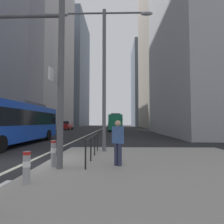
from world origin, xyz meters
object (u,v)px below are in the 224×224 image
at_px(street_lamp_post, 104,59).
at_px(car_receding_near, 114,125).
at_px(city_bus_red_receding, 116,122).
at_px(pedestrian_waiting, 118,140).
at_px(bollard_left, 27,166).
at_px(city_bus_blue_oncoming, 16,121).
at_px(bollard_right, 53,152).
at_px(car_oncoming_mid, 67,125).
at_px(car_receding_far, 111,124).
at_px(traffic_signal_gantry, 10,56).

bearing_deg(street_lamp_post, car_receding_near, 90.21).
bearing_deg(city_bus_red_receding, pedestrian_waiting, -89.66).
bearing_deg(bollard_left, city_bus_red_receding, 86.33).
height_order(street_lamp_post, pedestrian_waiting, street_lamp_post).
relative_size(bollard_left, pedestrian_waiting, 0.50).
distance_m(city_bus_blue_oncoming, city_bus_red_receding, 25.70).
bearing_deg(street_lamp_post, bollard_right, -113.30).
bearing_deg(pedestrian_waiting, bollard_right, -174.74).
xyz_separation_m(car_oncoming_mid, car_receding_far, (9.32, 20.14, 0.00)).
distance_m(car_oncoming_mid, car_receding_near, 16.41).
bearing_deg(traffic_signal_gantry, car_oncoming_mid, 101.69).
relative_size(car_receding_far, bollard_left, 5.58).
bearing_deg(bollard_left, bollard_right, 88.24).
bearing_deg(city_bus_red_receding, bollard_left, -93.67).
distance_m(car_receding_near, traffic_signal_gantry, 48.47).
xyz_separation_m(city_bus_red_receding, bollard_right, (-2.12, -32.11, -1.17)).
height_order(car_oncoming_mid, bollard_left, car_oncoming_mid).
xyz_separation_m(car_receding_far, street_lamp_post, (1.10, -51.69, 4.29)).
height_order(city_bus_red_receding, pedestrian_waiting, city_bus_red_receding).
relative_size(car_receding_far, street_lamp_post, 0.58).
bearing_deg(bollard_left, street_lamp_post, 73.63).
relative_size(car_receding_near, street_lamp_post, 0.53).
xyz_separation_m(city_bus_blue_oncoming, city_bus_red_receding, (7.61, 24.55, -0.00)).
xyz_separation_m(street_lamp_post, pedestrian_waiting, (0.74, -3.45, -4.22)).
distance_m(traffic_signal_gantry, pedestrian_waiting, 4.89).
bearing_deg(bollard_right, bollard_left, -91.76).
bearing_deg(car_receding_near, bollard_right, -91.69).
distance_m(city_bus_red_receding, pedestrian_waiting, 31.91).
bearing_deg(bollard_left, car_receding_far, 89.47).
bearing_deg(pedestrian_waiting, city_bus_red_receding, 90.34).
bearing_deg(city_bus_red_receding, traffic_signal_gantry, -96.40).
xyz_separation_m(bollard_left, bollard_right, (0.06, 1.91, 0.05)).
distance_m(city_bus_blue_oncoming, traffic_signal_gantry, 9.06).
bearing_deg(city_bus_red_receding, car_oncoming_mid, 164.24).
bearing_deg(city_bus_red_receding, car_receding_near, 92.55).
bearing_deg(car_receding_near, car_receding_far, 97.34).
bearing_deg(car_receding_far, pedestrian_waiting, -88.09).
bearing_deg(street_lamp_post, city_bus_red_receding, 88.89).
distance_m(city_bus_blue_oncoming, bollard_right, 9.41).
height_order(city_bus_red_receding, bollard_left, city_bus_red_receding).
height_order(car_oncoming_mid, pedestrian_waiting, car_oncoming_mid).
bearing_deg(car_oncoming_mid, pedestrian_waiting, -72.31).
bearing_deg(pedestrian_waiting, car_oncoming_mid, 107.69).
bearing_deg(city_bus_red_receding, street_lamp_post, -91.11).
xyz_separation_m(car_oncoming_mid, pedestrian_waiting, (11.16, -35.00, 0.07)).
bearing_deg(street_lamp_post, car_oncoming_mid, 108.29).
bearing_deg(street_lamp_post, city_bus_blue_oncoming, 151.09).
bearing_deg(city_bus_blue_oncoming, car_receding_far, 82.90).
bearing_deg(car_receding_near, city_bus_blue_oncoming, -99.68).
distance_m(car_receding_far, bollard_right, 55.35).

